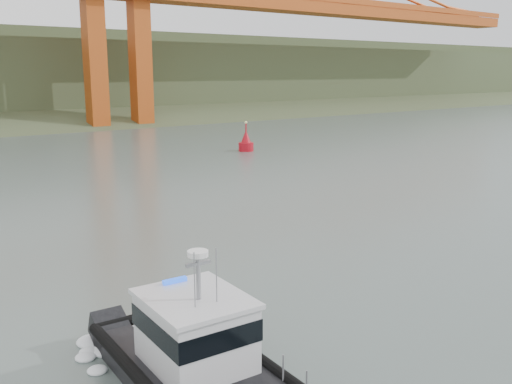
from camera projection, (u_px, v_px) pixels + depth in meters
ground at (360, 286)px, 25.27m from camera, size 400.00×400.00×0.00m
patrol_boat at (201, 359)px, 16.59m from camera, size 3.94×9.63×4.59m
nav_buoy at (246, 143)px, 67.89m from camera, size 1.80×1.80×3.76m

